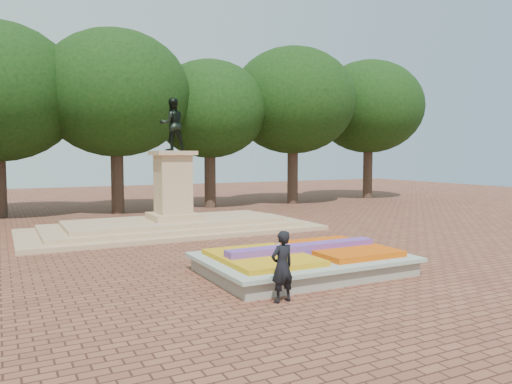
# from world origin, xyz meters

# --- Properties ---
(ground) EXTENTS (90.00, 90.00, 0.00)m
(ground) POSITION_xyz_m (0.00, 0.00, 0.00)
(ground) COLOR brown
(ground) RESTS_ON ground
(flower_bed) EXTENTS (6.30, 4.30, 0.91)m
(flower_bed) POSITION_xyz_m (1.03, -2.00, 0.38)
(flower_bed) COLOR gray
(flower_bed) RESTS_ON ground
(monument) EXTENTS (14.00, 6.00, 6.40)m
(monument) POSITION_xyz_m (0.00, 8.00, 0.88)
(monument) COLOR tan
(monument) RESTS_ON ground
(tree_row_back) EXTENTS (44.80, 8.80, 10.43)m
(tree_row_back) POSITION_xyz_m (2.33, 18.00, 6.67)
(tree_row_back) COLOR #32221B
(tree_row_back) RESTS_ON ground
(pedestrian) EXTENTS (0.72, 0.53, 1.83)m
(pedestrian) POSITION_xyz_m (-1.17, -4.42, 0.91)
(pedestrian) COLOR black
(pedestrian) RESTS_ON ground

